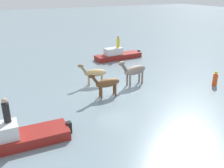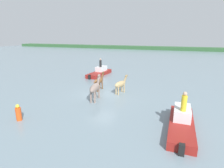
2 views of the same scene
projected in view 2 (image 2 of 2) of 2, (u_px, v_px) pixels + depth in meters
ground_plane at (102, 94)px, 17.43m from camera, size 160.60×160.60×0.00m
distant_shoreline at (165, 50)px, 70.62m from camera, size 144.54×6.00×2.40m
horse_pinto_flank at (95, 88)px, 15.51m from camera, size 0.93×2.68×2.07m
horse_chestnut_trailing at (121, 84)px, 17.44m from camera, size 0.92×2.18×1.69m
horse_gray_outer at (99, 81)px, 18.46m from camera, size 0.58×2.26×1.76m
boat_dinghy_port at (181, 124)px, 10.89m from camera, size 1.52×5.25×1.35m
boat_launch_far at (100, 73)px, 25.60m from camera, size 1.71×5.46×1.36m
person_helmsman_aft at (184, 102)px, 10.45m from camera, size 0.32×0.32×1.19m
person_watcher_seated at (101, 63)px, 25.12m from camera, size 0.32×0.32×1.19m
buoy_channel_marker at (19, 113)px, 11.91m from camera, size 0.36×0.36×1.14m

